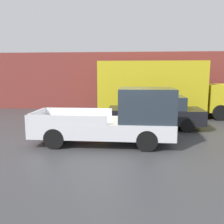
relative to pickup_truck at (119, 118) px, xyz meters
name	(u,v)px	position (x,y,z in m)	size (l,w,h in m)	color
ground_plane	(117,143)	(-0.09, 0.00, -1.00)	(60.00, 60.00, 0.00)	#3D3D3F
building_wall	(126,81)	(-0.09, 9.04, 1.12)	(28.00, 0.15, 4.24)	brown
pickup_truck	(119,118)	(0.00, 0.00, 0.00)	(5.39, 2.02, 2.18)	silver
car	(156,112)	(1.64, 2.99, -0.19)	(4.65, 1.92, 1.61)	black
delivery_truck	(160,88)	(2.15, 6.47, 0.82)	(8.44, 2.60, 3.43)	gold
newspaper_box	(104,103)	(-1.65, 8.71, -0.48)	(0.45, 0.40, 1.03)	#194CB2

